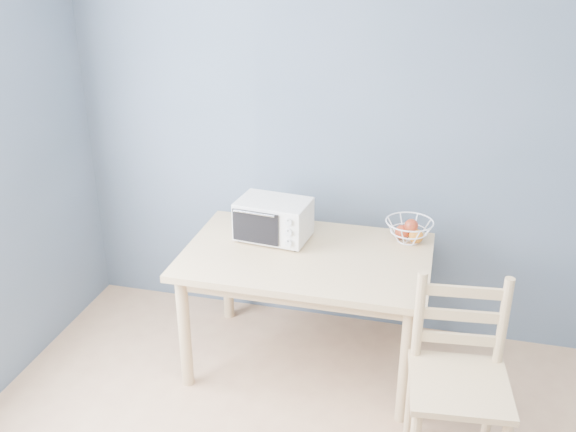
% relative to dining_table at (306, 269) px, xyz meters
% --- Properties ---
extents(room, '(4.01, 4.51, 2.61)m').
position_rel_dining_table_xyz_m(room, '(0.36, -1.70, 0.65)').
color(room, tan).
rests_on(room, ground).
extents(dining_table, '(1.40, 0.90, 0.75)m').
position_rel_dining_table_xyz_m(dining_table, '(0.00, 0.00, 0.00)').
color(dining_table, tan).
rests_on(dining_table, ground).
extents(toaster_oven, '(0.44, 0.33, 0.25)m').
position_rel_dining_table_xyz_m(toaster_oven, '(-0.25, 0.14, 0.23)').
color(toaster_oven, beige).
rests_on(toaster_oven, dining_table).
extents(fruit_basket, '(0.35, 0.35, 0.14)m').
position_rel_dining_table_xyz_m(fruit_basket, '(0.55, 0.31, 0.17)').
color(fruit_basket, white).
rests_on(fruit_basket, dining_table).
extents(dining_chair, '(0.50, 0.50, 0.98)m').
position_rel_dining_table_xyz_m(dining_chair, '(0.87, -0.62, -0.17)').
color(dining_chair, tan).
rests_on(dining_chair, ground).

